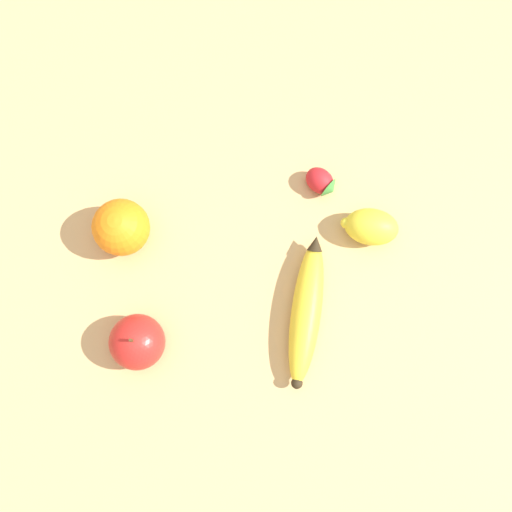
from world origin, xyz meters
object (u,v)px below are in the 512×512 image
object	(u,v)px
banana	(310,309)
orange	(124,226)
lemon	(374,226)
strawberry	(325,181)
apple	(141,341)

from	to	relation	value
banana	orange	distance (m)	0.30
orange	lemon	bearing A→B (deg)	-105.77
strawberry	lemon	size ratio (longest dim) A/B	0.64
strawberry	lemon	world-z (taller)	lemon
banana	strawberry	bearing A→B (deg)	0.77
banana	apple	size ratio (longest dim) A/B	2.53
lemon	orange	bearing A→B (deg)	74.23
orange	banana	bearing A→B (deg)	-130.26
strawberry	lemon	bearing A→B (deg)	-4.57
banana	strawberry	size ratio (longest dim) A/B	3.48
banana	strawberry	world-z (taller)	banana
banana	apple	xyz separation A→B (m)	(0.02, 0.25, 0.02)
orange	apple	bearing A→B (deg)	173.36
banana	strawberry	xyz separation A→B (m)	(0.18, -0.08, -0.00)
orange	strawberry	bearing A→B (deg)	-91.93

